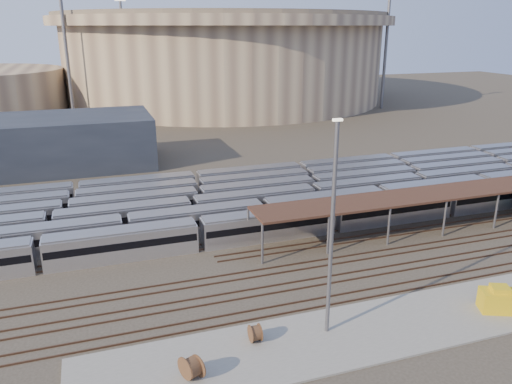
{
  "coord_description": "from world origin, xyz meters",
  "views": [
    {
      "loc": [
        -25.81,
        -49.2,
        26.79
      ],
      "look_at": [
        -5.17,
        12.0,
        5.29
      ],
      "focal_mm": 35.0,
      "sensor_mm": 36.0,
      "label": 1
    }
  ],
  "objects_px": {
    "cable_reel_west": "(192,367)",
    "cable_reel_east": "(255,333)",
    "yard_light_pole": "(332,231)",
    "yellow_equipment": "(498,301)"
  },
  "relations": [
    {
      "from": "cable_reel_west",
      "to": "cable_reel_east",
      "type": "height_order",
      "value": "cable_reel_west"
    },
    {
      "from": "yard_light_pole",
      "to": "yellow_equipment",
      "type": "relative_size",
      "value": 5.82
    },
    {
      "from": "cable_reel_west",
      "to": "cable_reel_east",
      "type": "bearing_deg",
      "value": 25.68
    },
    {
      "from": "yellow_equipment",
      "to": "cable_reel_east",
      "type": "bearing_deg",
      "value": -163.35
    },
    {
      "from": "cable_reel_east",
      "to": "yellow_equipment",
      "type": "relative_size",
      "value": 0.47
    },
    {
      "from": "cable_reel_west",
      "to": "yard_light_pole",
      "type": "xyz_separation_m",
      "value": [
        13.07,
        2.43,
        8.92
      ]
    },
    {
      "from": "cable_reel_east",
      "to": "yard_light_pole",
      "type": "xyz_separation_m",
      "value": [
        6.74,
        -0.61,
        9.09
      ]
    },
    {
      "from": "cable_reel_west",
      "to": "yard_light_pole",
      "type": "relative_size",
      "value": 0.1
    },
    {
      "from": "cable_reel_east",
      "to": "yellow_equipment",
      "type": "distance_m",
      "value": 24.33
    },
    {
      "from": "cable_reel_east",
      "to": "yellow_equipment",
      "type": "bearing_deg",
      "value": -6.73
    }
  ]
}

